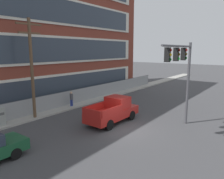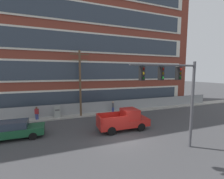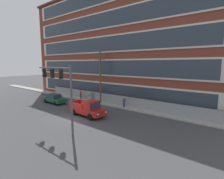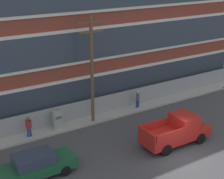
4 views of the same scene
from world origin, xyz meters
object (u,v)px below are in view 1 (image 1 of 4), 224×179
at_px(traffic_signal_mast, 182,67).
at_px(pedestrian_by_fence, 71,98).
at_px(electrical_cabinet, 0,118).
at_px(pickup_truck_red, 113,111).
at_px(utility_pole_near_corner, 32,65).

distance_m(traffic_signal_mast, pedestrian_by_fence, 11.77).
distance_m(traffic_signal_mast, electrical_cabinet, 14.19).
relative_size(electrical_cabinet, pedestrian_by_fence, 0.93).
height_order(traffic_signal_mast, pedestrian_by_fence, traffic_signal_mast).
xyz_separation_m(pickup_truck_red, pedestrian_by_fence, (1.14, 6.22, 0.01)).
height_order(electrical_cabinet, pedestrian_by_fence, pedestrian_by_fence).
bearing_deg(traffic_signal_mast, utility_pole_near_corner, 114.71).
bearing_deg(pedestrian_by_fence, utility_pole_near_corner, -176.47).
xyz_separation_m(pickup_truck_red, utility_pole_near_corner, (-3.40, 5.94, 3.70)).
bearing_deg(pickup_truck_red, utility_pole_near_corner, 119.77).
relative_size(pickup_truck_red, utility_pole_near_corner, 0.61).
bearing_deg(electrical_cabinet, utility_pole_near_corner, -5.76).
relative_size(utility_pole_near_corner, pedestrian_by_fence, 5.00).
bearing_deg(traffic_signal_mast, electrical_cabinet, 125.11).
xyz_separation_m(electrical_cabinet, pedestrian_by_fence, (7.38, -0.01, 0.18)).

